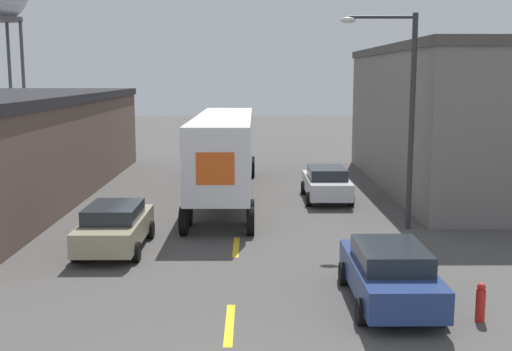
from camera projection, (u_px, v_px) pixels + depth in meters
name	position (u px, v px, depth m)	size (l,w,h in m)	color
road_centerline	(230.00, 324.00, 14.65)	(0.20, 15.85, 0.01)	yellow
warehouse_right	(496.00, 117.00, 32.13)	(11.76, 18.43, 7.06)	slate
semi_truck	(226.00, 147.00, 29.48)	(2.74, 16.06, 3.89)	black
parked_car_right_far	(326.00, 183.00, 29.08)	(2.05, 4.56, 1.51)	silver
parked_car_left_far	(115.00, 226.00, 20.80)	(2.05, 4.56, 1.51)	tan
parked_car_right_near	(389.00, 273.00, 15.89)	(2.05, 4.56, 1.51)	navy
street_lamp	(403.00, 105.00, 23.09)	(2.77, 0.32, 7.80)	#2D2D30
fire_hydrant	(481.00, 302.00, 14.77)	(0.22, 0.22, 0.92)	red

